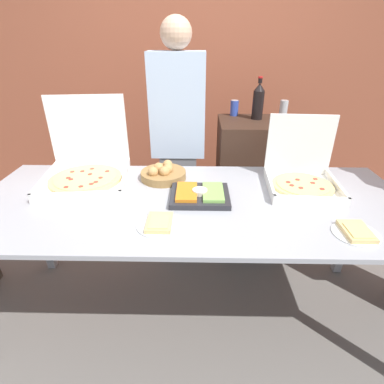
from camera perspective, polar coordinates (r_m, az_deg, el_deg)
The scene contains 14 objects.
ground_plane at distance 2.23m, azimuth 0.00°, elevation -21.78°, with size 16.00×16.00×0.00m, color slate.
brick_wall_behind at distance 3.17m, azimuth 0.66°, elevation 22.13°, with size 10.00×0.06×2.80m.
buffet_table at distance 1.71m, azimuth 0.00°, elevation -4.11°, with size 2.43×0.98×0.88m.
pizza_box_near_left at distance 1.91m, azimuth 20.18°, elevation 2.96°, with size 0.43×0.44×0.40m.
pizza_box_near_right at distance 2.00m, azimuth -19.44°, elevation 4.61°, with size 0.55×0.56×0.49m.
paper_plate_front_center at distance 1.45m, azimuth -6.22°, elevation -5.93°, with size 0.22×0.22×0.03m.
paper_plate_front_right at distance 1.58m, azimuth 28.83°, elevation -6.69°, with size 0.21×0.21×0.03m.
veggie_tray at distance 1.68m, azimuth 1.50°, elevation -0.49°, with size 0.33×0.28×0.05m.
bread_basket at distance 1.92m, azimuth -5.50°, elevation 3.54°, with size 0.29×0.29×0.10m.
sideboard_podium at distance 2.64m, azimuth 11.57°, elevation 1.30°, with size 0.63×0.50×1.11m.
soda_bottle at distance 2.49m, azimuth 12.51°, elevation 16.56°, with size 0.09×0.09×0.32m.
soda_can_silver at distance 2.68m, azimuth 17.06°, elevation 15.06°, with size 0.07×0.07×0.12m.
soda_can_colored at distance 2.59m, azimuth 8.07°, elevation 15.58°, with size 0.07×0.07×0.12m.
person_guest_plaid at distance 2.35m, azimuth -2.62°, elevation 9.28°, with size 0.40×0.22×1.82m.
Camera 1 is at (0.03, -1.46, 1.69)m, focal length 28.00 mm.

